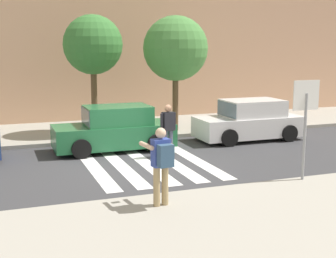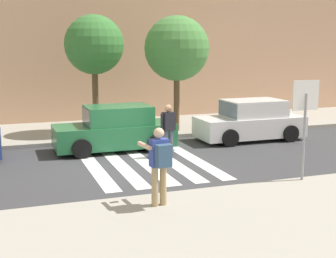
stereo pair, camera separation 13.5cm
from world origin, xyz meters
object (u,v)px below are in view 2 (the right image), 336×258
at_px(stop_sign, 305,108).
at_px(photographer_with_backpack, 159,160).
at_px(pedestrian_crossing, 168,128).
at_px(street_tree_center, 94,45).
at_px(parked_car_green, 115,130).
at_px(parked_car_white, 251,121).
at_px(street_tree_east, 177,49).

height_order(stop_sign, photographer_with_backpack, stop_sign).
relative_size(photographer_with_backpack, pedestrian_crossing, 1.00).
relative_size(pedestrian_crossing, street_tree_center, 0.37).
relative_size(stop_sign, parked_car_green, 0.63).
relative_size(parked_car_white, street_tree_east, 0.88).
xyz_separation_m(pedestrian_crossing, parked_car_green, (-1.38, 1.60, -0.25)).
xyz_separation_m(pedestrian_crossing, street_tree_center, (-1.51, 4.35, 2.63)).
height_order(stop_sign, street_tree_center, street_tree_center).
relative_size(parked_car_green, street_tree_center, 0.88).
height_order(photographer_with_backpack, street_tree_east, street_tree_east).
bearing_deg(street_tree_center, parked_car_white, -26.79).
relative_size(pedestrian_crossing, parked_car_white, 0.42).
relative_size(pedestrian_crossing, street_tree_east, 0.37).
bearing_deg(photographer_with_backpack, street_tree_center, 87.52).
distance_m(parked_car_green, street_tree_center, 3.98).
bearing_deg(street_tree_east, parked_car_white, -44.56).
bearing_deg(parked_car_green, stop_sign, -57.58).
bearing_deg(street_tree_center, street_tree_east, -9.95).
height_order(photographer_with_backpack, pedestrian_crossing, photographer_with_backpack).
bearing_deg(street_tree_east, parked_car_green, -144.79).
bearing_deg(stop_sign, parked_car_white, 73.33).
xyz_separation_m(parked_car_white, street_tree_east, (-2.22, 2.19, 2.74)).
bearing_deg(stop_sign, street_tree_east, 93.75).
xyz_separation_m(stop_sign, parked_car_green, (-3.61, 5.69, -1.30)).
height_order(pedestrian_crossing, parked_car_green, pedestrian_crossing).
xyz_separation_m(street_tree_center, street_tree_east, (3.23, -0.57, -0.14)).
bearing_deg(street_tree_east, stop_sign, -86.25).
bearing_deg(photographer_with_backpack, street_tree_east, 67.00).
height_order(pedestrian_crossing, street_tree_east, street_tree_east).
xyz_separation_m(photographer_with_backpack, parked_car_green, (0.53, 6.35, -0.44)).
distance_m(photographer_with_backpack, pedestrian_crossing, 5.12).
relative_size(photographer_with_backpack, parked_car_white, 0.42).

